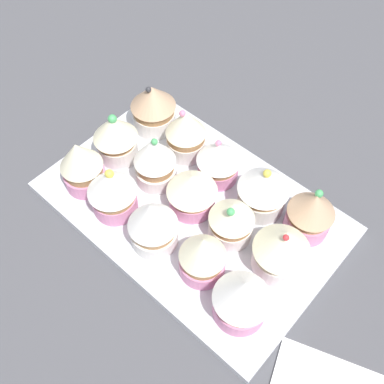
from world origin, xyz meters
TOP-DOWN VIEW (x-y plane):
  - ground_plane at (0.00, 0.00)cm, footprint 180.00×180.00cm
  - baking_tray at (0.00, 0.00)cm, footprint 37.35×24.30cm
  - cupcake_0 at (-12.73, -6.78)cm, footprint 5.49×5.49cm
  - cupcake_1 at (-6.97, -6.81)cm, footprint 6.15×6.15cm
  - cupcake_2 at (-0.04, -6.79)cm, footprint 5.96×5.96cm
  - cupcake_3 at (6.90, -5.90)cm, footprint 5.39×5.39cm
  - cupcake_4 at (13.26, -6.94)cm, footprint 6.31×6.31cm
  - cupcake_5 at (-13.15, -0.59)cm, footprint 6.00×6.00cm
  - cupcake_6 at (-6.40, 0.19)cm, footprint 5.47×5.47cm
  - cupcake_7 at (0.18, 0.31)cm, footprint 6.39×6.39cm
  - cupcake_8 at (6.28, -0.47)cm, footprint 5.53×5.53cm
  - cupcake_9 at (13.01, 0.53)cm, footprint 6.59×6.59cm
  - cupcake_10 at (-13.45, 6.82)cm, footprint 6.41×6.41cm
  - cupcake_11 at (-6.72, 6.22)cm, footprint 5.50×5.50cm
  - cupcake_12 at (-0.65, 5.89)cm, footprint 5.86×5.86cm
  - cupcake_13 at (6.55, 5.79)cm, footprint 6.49×6.49cm
  - cupcake_14 at (12.72, 6.90)cm, footprint 5.71×5.71cm

SIDE VIEW (x-z plane):
  - ground_plane at x=0.00cm, z-range -3.00..0.00cm
  - baking_tray at x=0.00cm, z-range 0.00..1.20cm
  - cupcake_12 at x=-0.65cm, z-range 1.19..7.66cm
  - cupcake_7 at x=0.18cm, z-range 1.35..7.55cm
  - cupcake_8 at x=6.28cm, z-range 1.09..8.01cm
  - cupcake_14 at x=12.72cm, z-range 1.11..8.41cm
  - cupcake_3 at x=6.90cm, z-range 1.23..8.39cm
  - cupcake_1 at x=-6.97cm, z-range 1.18..8.73cm
  - cupcake_10 at x=-13.45cm, z-range 1.15..8.82cm
  - cupcake_13 at x=6.55cm, z-range 1.18..8.86cm
  - cupcake_11 at x=-6.72cm, z-range 1.07..9.03cm
  - cupcake_4 at x=13.26cm, z-range 1.34..8.85cm
  - cupcake_9 at x=13.01cm, z-range 1.25..8.95cm
  - cupcake_2 at x=-0.04cm, z-range 1.29..8.93cm
  - cupcake_5 at x=-13.15cm, z-range 1.21..9.02cm
  - cupcake_6 at x=-6.40cm, z-range 1.11..9.24cm
  - cupcake_0 at x=-12.73cm, z-range 1.24..9.14cm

